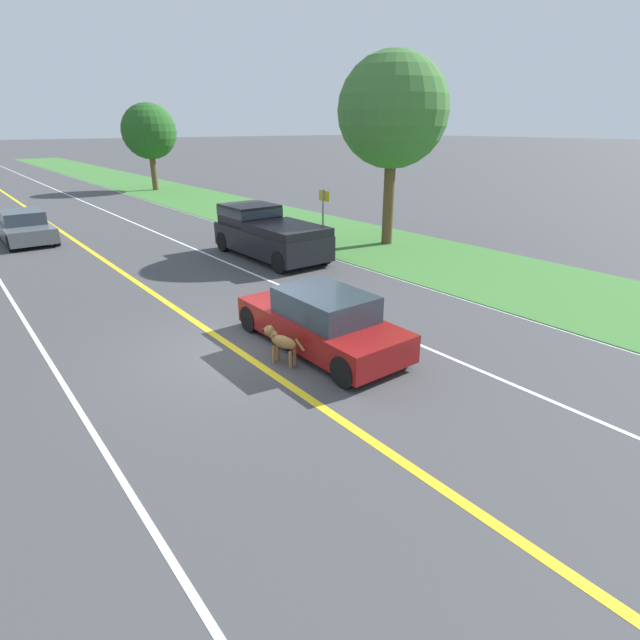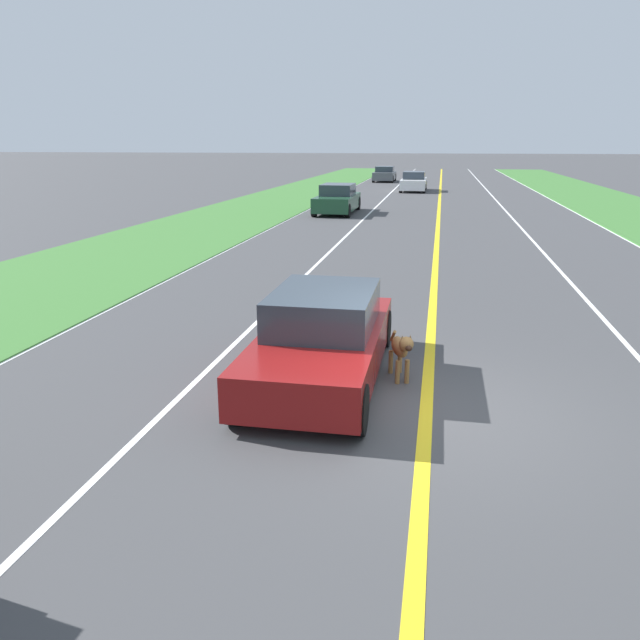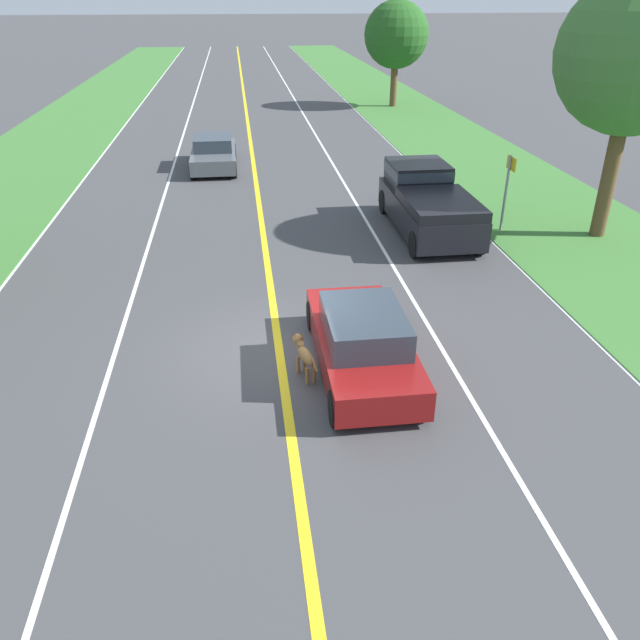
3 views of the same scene
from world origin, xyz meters
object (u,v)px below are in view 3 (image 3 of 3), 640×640
ego_car (362,341)px  street_sign (507,184)px  pickup_truck (427,201)px  roadside_tree_right_near (636,55)px  oncoming_car (214,153)px  roadside_tree_right_far (396,35)px  dog (304,353)px

ego_car → street_sign: street_sign is taller
pickup_truck → roadside_tree_right_near: bearing=-13.7°
roadside_tree_right_near → street_sign: (-2.82, 0.82, -3.74)m
oncoming_car → street_sign: 13.16m
street_sign → roadside_tree_right_far: bearing=85.1°
dog → oncoming_car: (-2.12, 16.91, 0.10)m
pickup_truck → street_sign: bearing=-10.7°
pickup_truck → roadside_tree_right_near: roadside_tree_right_near is taller
ego_car → dog: 1.20m
oncoming_car → roadside_tree_right_near: size_ratio=0.58×
street_sign → roadside_tree_right_near: bearing=-16.1°
ego_car → roadside_tree_right_far: 32.57m
dog → oncoming_car: bearing=79.5°
ego_car → roadside_tree_right_far: size_ratio=0.70×
pickup_truck → roadside_tree_right_far: 24.01m
oncoming_car → pickup_truck: bearing=128.1°
roadside_tree_right_far → street_sign: size_ratio=2.64×
oncoming_car → dog: bearing=97.2°
roadside_tree_right_near → street_sign: bearing=163.9°
ego_car → roadside_tree_right_near: bearing=37.3°
roadside_tree_right_far → roadside_tree_right_near: bearing=-88.1°
roadside_tree_right_near → dog: bearing=-145.7°
oncoming_car → roadside_tree_right_far: size_ratio=0.68×
ego_car → oncoming_car: size_ratio=1.02×
dog → roadside_tree_right_near: (10.01, 6.83, 4.75)m
roadside_tree_right_near → roadside_tree_right_far: size_ratio=1.18×
oncoming_car → ego_car: bearing=101.2°
oncoming_car → roadside_tree_right_far: bearing=-127.9°
pickup_truck → street_sign: (2.39, -0.45, 0.58)m
oncoming_car → street_sign: (9.31, -9.26, 0.91)m
ego_car → pickup_truck: bearing=65.7°
ego_car → oncoming_car: ego_car is taller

